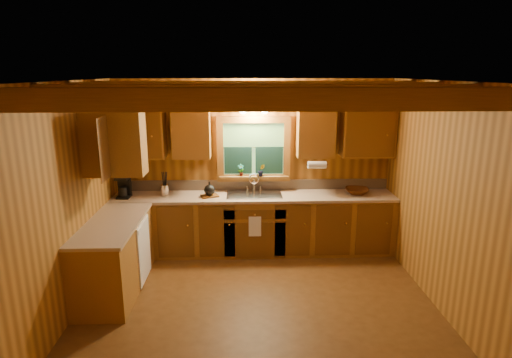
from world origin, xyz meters
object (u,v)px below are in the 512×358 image
(sink, at_px, (254,198))
(wicker_basket, at_px, (357,191))
(coffee_maker, at_px, (124,187))

(sink, xyz_separation_m, wicker_basket, (1.56, 0.00, 0.09))
(coffee_maker, bearing_deg, sink, 3.28)
(coffee_maker, height_order, wicker_basket, coffee_maker)
(coffee_maker, xyz_separation_m, wicker_basket, (3.47, 0.05, -0.12))
(sink, distance_m, wicker_basket, 1.56)
(coffee_maker, bearing_deg, wicker_basket, 2.56)
(sink, distance_m, coffee_maker, 1.93)
(sink, height_order, coffee_maker, coffee_maker)
(sink, bearing_deg, coffee_maker, -178.39)
(sink, bearing_deg, wicker_basket, 0.01)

